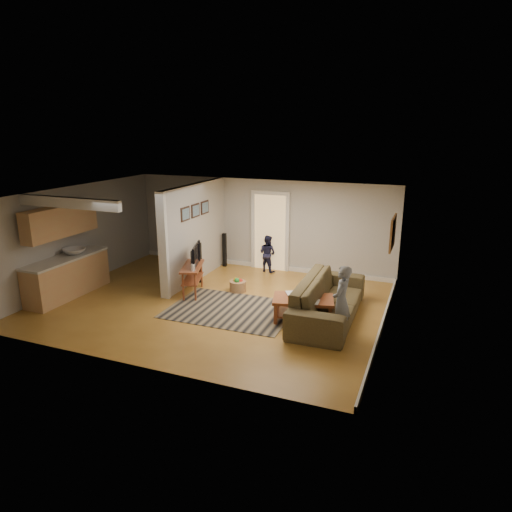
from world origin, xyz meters
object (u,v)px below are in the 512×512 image
(sofa, at_px, (328,318))
(toddler, at_px, (267,271))
(child, at_px, (339,335))
(coffee_table, at_px, (304,303))
(tv_console, at_px, (193,268))
(speaker_left, at_px, (199,263))
(speaker_right, at_px, (224,250))
(toy_basket, at_px, (238,286))

(sofa, relative_size, toddler, 2.79)
(child, bearing_deg, coffee_table, -110.51)
(sofa, bearing_deg, child, -152.28)
(coffee_table, height_order, toddler, coffee_table)
(tv_console, relative_size, speaker_left, 1.14)
(toddler, bearing_deg, speaker_right, 15.42)
(speaker_left, bearing_deg, tv_console, -69.98)
(sofa, bearing_deg, toddler, 40.78)
(sofa, height_order, speaker_right, speaker_right)
(speaker_left, height_order, toddler, speaker_left)
(sofa, height_order, child, child)
(toy_basket, distance_m, child, 3.18)
(speaker_left, bearing_deg, child, -21.90)
(coffee_table, xyz_separation_m, toy_basket, (-1.96, 1.04, -0.23))
(child, distance_m, toddler, 4.22)
(sofa, height_order, speaker_left, speaker_left)
(speaker_left, xyz_separation_m, toy_basket, (1.20, -0.27, -0.38))
(child, relative_size, toddler, 1.36)
(tv_console, distance_m, speaker_left, 0.85)
(tv_console, xyz_separation_m, speaker_right, (-0.26, 2.30, -0.15))
(speaker_right, bearing_deg, toddler, 2.98)
(tv_console, relative_size, toddler, 1.16)
(tv_console, bearing_deg, toddler, 46.08)
(toddler, bearing_deg, child, 144.98)
(sofa, height_order, toddler, toddler)
(toddler, bearing_deg, toy_basket, 101.73)
(coffee_table, height_order, tv_console, tv_console)
(tv_console, height_order, speaker_right, speaker_right)
(toy_basket, height_order, child, child)
(coffee_table, bearing_deg, child, -27.38)
(tv_console, bearing_deg, speaker_right, 77.05)
(speaker_left, xyz_separation_m, child, (4.00, -1.76, -0.52))
(child, bearing_deg, toy_basket, -111.00)
(toy_basket, xyz_separation_m, toddler, (0.11, 1.77, -0.15))
(coffee_table, distance_m, speaker_right, 4.23)
(speaker_right, bearing_deg, child, -36.18)
(sofa, xyz_separation_m, coffee_table, (-0.45, -0.28, 0.38))
(tv_console, xyz_separation_m, toy_basket, (0.93, 0.53, -0.49))
(tv_console, distance_m, speaker_right, 2.32)
(toddler, bearing_deg, tv_console, 80.99)
(speaker_right, bearing_deg, toy_basket, -53.05)
(sofa, relative_size, toy_basket, 7.12)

